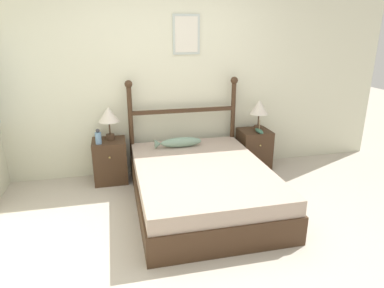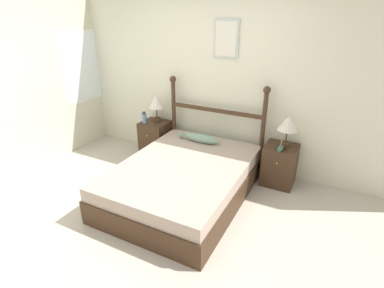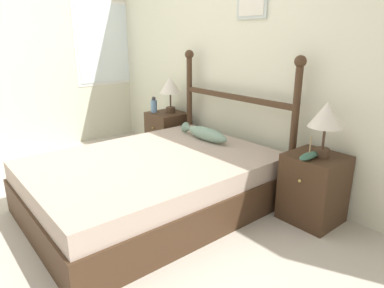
# 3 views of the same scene
# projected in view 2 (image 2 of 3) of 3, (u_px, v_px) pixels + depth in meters

# --- Properties ---
(ground_plane) EXTENTS (16.00, 16.00, 0.00)m
(ground_plane) POSITION_uv_depth(u_px,v_px,m) (144.00, 216.00, 3.49)
(ground_plane) COLOR #B7AD9E
(wall_back) EXTENTS (6.40, 0.08, 2.55)m
(wall_back) POSITION_uv_depth(u_px,v_px,m) (208.00, 79.00, 4.36)
(wall_back) COLOR beige
(wall_back) RESTS_ON ground_plane
(wall_left) EXTENTS (0.08, 6.40, 2.55)m
(wall_left) POSITION_uv_depth(u_px,v_px,m) (4.00, 88.00, 3.88)
(wall_left) COLOR beige
(wall_left) RESTS_ON ground_plane
(bed) EXTENTS (1.48, 2.03, 0.46)m
(bed) POSITION_uv_depth(u_px,v_px,m) (183.00, 180.00, 3.79)
(bed) COLOR #3D2819
(bed) RESTS_ON ground_plane
(headboard) EXTENTS (1.51, 0.10, 1.30)m
(headboard) POSITION_uv_depth(u_px,v_px,m) (215.00, 118.00, 4.37)
(headboard) COLOR #3D2819
(headboard) RESTS_ON ground_plane
(nightstand_left) EXTENTS (0.42, 0.42, 0.56)m
(nightstand_left) POSITION_uv_depth(u_px,v_px,m) (155.00, 138.00, 4.90)
(nightstand_left) COLOR #3D2819
(nightstand_left) RESTS_ON ground_plane
(nightstand_right) EXTENTS (0.42, 0.42, 0.56)m
(nightstand_right) POSITION_uv_depth(u_px,v_px,m) (279.00, 165.00, 4.06)
(nightstand_right) COLOR #3D2819
(nightstand_right) RESTS_ON ground_plane
(table_lamp_left) EXTENTS (0.26, 0.26, 0.43)m
(table_lamp_left) POSITION_uv_depth(u_px,v_px,m) (156.00, 103.00, 4.68)
(table_lamp_left) COLOR #422D1E
(table_lamp_left) RESTS_ON nightstand_left
(table_lamp_right) EXTENTS (0.26, 0.26, 0.43)m
(table_lamp_right) POSITION_uv_depth(u_px,v_px,m) (288.00, 124.00, 3.79)
(table_lamp_right) COLOR #422D1E
(table_lamp_right) RESTS_ON nightstand_right
(bottle) EXTENTS (0.08, 0.08, 0.19)m
(bottle) POSITION_uv_depth(u_px,v_px,m) (144.00, 118.00, 4.71)
(bottle) COLOR #668CB2
(bottle) RESTS_ON nightstand_left
(model_boat) EXTENTS (0.07, 0.23, 0.18)m
(model_boat) POSITION_uv_depth(u_px,v_px,m) (281.00, 148.00, 3.82)
(model_boat) COLOR #386651
(model_boat) RESTS_ON nightstand_right
(fish_pillow) EXTENTS (0.61, 0.13, 0.13)m
(fish_pillow) POSITION_uv_depth(u_px,v_px,m) (200.00, 138.00, 4.29)
(fish_pillow) COLOR gray
(fish_pillow) RESTS_ON bed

